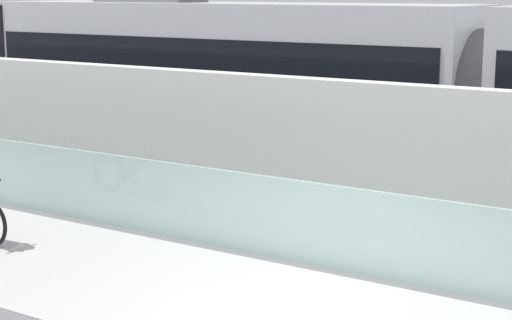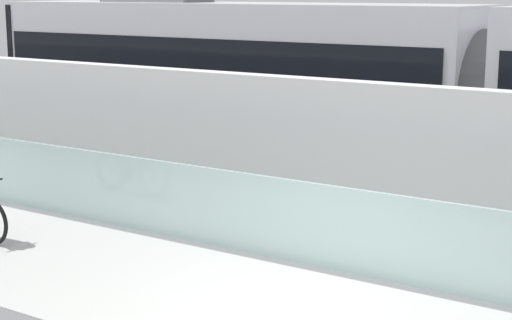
{
  "view_description": "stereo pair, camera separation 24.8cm",
  "coord_description": "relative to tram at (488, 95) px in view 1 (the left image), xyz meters",
  "views": [
    {
      "loc": [
        4.73,
        -7.96,
        3.73
      ],
      "look_at": [
        -1.9,
        2.35,
        1.25
      ],
      "focal_mm": 59.41,
      "sensor_mm": 36.0,
      "label": 1
    },
    {
      "loc": [
        4.93,
        -7.82,
        3.73
      ],
      "look_at": [
        -1.9,
        2.35,
        1.25
      ],
      "focal_mm": 59.41,
      "sensor_mm": 36.0,
      "label": 2
    }
  ],
  "objects": [
    {
      "name": "bike_path_deck",
      "position": [
        -0.11,
        -6.85,
        -1.89
      ],
      "size": [
        32.0,
        3.2,
        0.01
      ],
      "primitive_type": "cube",
      "color": "beige",
      "rests_on": "ground"
    },
    {
      "name": "concrete_barrier_wall",
      "position": [
        -0.11,
        -3.2,
        -0.71
      ],
      "size": [
        32.0,
        0.36,
        2.36
      ],
      "primitive_type": "cube",
      "color": "white",
      "rests_on": "ground"
    },
    {
      "name": "glass_parapet",
      "position": [
        -0.11,
        -5.0,
        -1.31
      ],
      "size": [
        32.0,
        0.05,
        1.16
      ],
      "primitive_type": "cube",
      "color": "silver",
      "rests_on": "ground"
    },
    {
      "name": "tram_rail_near",
      "position": [
        -0.11,
        -0.72,
        -1.89
      ],
      "size": [
        32.0,
        0.08,
        0.01
      ],
      "primitive_type": "cube",
      "color": "#595654",
      "rests_on": "ground"
    },
    {
      "name": "ground_plane",
      "position": [
        -0.11,
        -6.85,
        -1.89
      ],
      "size": [
        200.0,
        200.0,
        0.0
      ],
      "primitive_type": "plane",
      "color": "slate"
    },
    {
      "name": "tram_rail_far",
      "position": [
        -0.11,
        0.72,
        -1.89
      ],
      "size": [
        32.0,
        0.08,
        0.01
      ],
      "primitive_type": "cube",
      "color": "#595654",
      "rests_on": "ground"
    },
    {
      "name": "tram",
      "position": [
        0.0,
        0.0,
        0.0
      ],
      "size": [
        22.56,
        2.54,
        3.81
      ],
      "color": "silver",
      "rests_on": "ground"
    }
  ]
}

